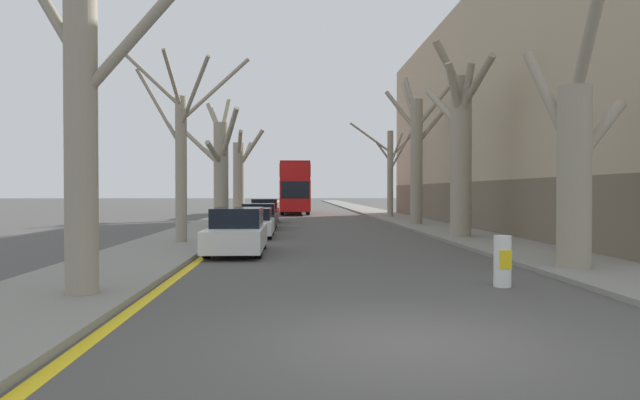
{
  "coord_description": "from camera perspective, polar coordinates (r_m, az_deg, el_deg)",
  "views": [
    {
      "loc": [
        -1.53,
        -7.36,
        1.99
      ],
      "look_at": [
        0.63,
        37.36,
        1.28
      ],
      "focal_mm": 32.0,
      "sensor_mm": 36.0,
      "label": 1
    }
  ],
  "objects": [
    {
      "name": "double_decker_bus",
      "position": [
        50.44,
        -2.53,
        1.47
      ],
      "size": [
        2.48,
        11.46,
        4.4
      ],
      "color": "red",
      "rests_on": "ground"
    },
    {
      "name": "parked_car_0",
      "position": [
        18.4,
        -8.3,
        -3.18
      ],
      "size": [
        1.74,
        4.49,
        1.45
      ],
      "color": "silver",
      "rests_on": "ground"
    },
    {
      "name": "street_tree_left_0",
      "position": [
        11.41,
        -22.72,
        9.89
      ],
      "size": [
        4.1,
        2.93,
        7.63
      ],
      "color": "gray",
      "rests_on": "ground"
    },
    {
      "name": "street_tree_right_3",
      "position": [
        41.57,
        7.05,
        3.15
      ],
      "size": [
        4.97,
        2.81,
        6.96
      ],
      "color": "gray",
      "rests_on": "ground"
    },
    {
      "name": "traffic_bollard",
      "position": [
        12.47,
        17.78,
        -5.84
      ],
      "size": [
        0.36,
        0.37,
        1.07
      ],
      "color": "white",
      "rests_on": "ground"
    },
    {
      "name": "parked_car_1",
      "position": [
        24.89,
        -6.85,
        -2.3
      ],
      "size": [
        1.86,
        4.02,
        1.24
      ],
      "color": "silver",
      "rests_on": "ground"
    },
    {
      "name": "street_tree_right_2",
      "position": [
        33.18,
        9.62,
        4.78
      ],
      "size": [
        3.6,
        3.66,
        8.64
      ],
      "color": "gray",
      "rests_on": "ground"
    },
    {
      "name": "street_tree_right_0",
      "position": [
        15.32,
        24.12,
        3.57
      ],
      "size": [
        2.29,
        3.77,
        7.12
      ],
      "color": "gray",
      "rests_on": "ground"
    },
    {
      "name": "street_tree_right_1",
      "position": [
        24.38,
        13.83,
        5.4
      ],
      "size": [
        2.06,
        5.48,
        8.15
      ],
      "color": "gray",
      "rests_on": "ground"
    },
    {
      "name": "sidewalk_right",
      "position": [
        57.89,
        4.71,
        -1.01
      ],
      "size": [
        3.2,
        120.0,
        0.12
      ],
      "primitive_type": "cube",
      "color": "gray",
      "rests_on": "ground"
    },
    {
      "name": "street_tree_left_1",
      "position": [
        21.52,
        -13.76,
        4.84
      ],
      "size": [
        4.7,
        2.83,
        7.18
      ],
      "color": "gray",
      "rests_on": "ground"
    },
    {
      "name": "sidewalk_left",
      "position": [
        57.57,
        -7.2,
        -1.02
      ],
      "size": [
        3.2,
        120.0,
        0.12
      ],
      "primitive_type": "cube",
      "color": "gray",
      "rests_on": "ground"
    },
    {
      "name": "parked_car_2",
      "position": [
        30.13,
        -6.13,
        -1.68
      ],
      "size": [
        1.86,
        4.4,
        1.33
      ],
      "color": "black",
      "rests_on": "ground"
    },
    {
      "name": "ground_plane",
      "position": [
        7.78,
        8.93,
        -13.93
      ],
      "size": [
        300.0,
        300.0,
        0.0
      ],
      "primitive_type": "plane",
      "color": "#4C4947"
    },
    {
      "name": "kerb_line_stripe",
      "position": [
        57.46,
        -5.43,
        -1.08
      ],
      "size": [
        0.24,
        120.0,
        0.01
      ],
      "primitive_type": "cube",
      "color": "yellow",
      "rests_on": "ground"
    },
    {
      "name": "street_tree_left_2",
      "position": [
        31.3,
        -9.95,
        3.36
      ],
      "size": [
        3.55,
        3.75,
        7.17
      ],
      "color": "gray",
      "rests_on": "ground"
    },
    {
      "name": "building_facade_right",
      "position": [
        34.75,
        21.42,
        7.74
      ],
      "size": [
        10.08,
        36.24,
        12.34
      ],
      "color": "tan",
      "rests_on": "ground"
    },
    {
      "name": "parked_car_3",
      "position": [
        36.14,
        -5.57,
        -1.14
      ],
      "size": [
        1.73,
        4.58,
        1.49
      ],
      "color": "maroon",
      "rests_on": "ground"
    },
    {
      "name": "street_tree_left_3",
      "position": [
        41.21,
        -7.98,
        2.54
      ],
      "size": [
        2.35,
        4.65,
        6.38
      ],
      "color": "gray",
      "rests_on": "ground"
    }
  ]
}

